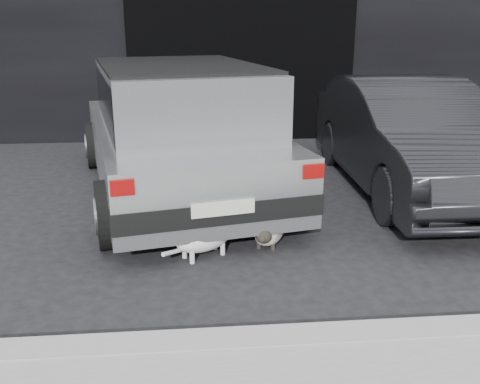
{
  "coord_description": "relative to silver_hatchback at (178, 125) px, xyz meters",
  "views": [
    {
      "loc": [
        0.08,
        -5.65,
        2.11
      ],
      "look_at": [
        0.5,
        -1.04,
        0.62
      ],
      "focal_mm": 40.0,
      "sensor_mm": 36.0,
      "label": 1
    }
  ],
  "objects": [
    {
      "name": "ground",
      "position": [
        0.09,
        -0.86,
        -0.89
      ],
      "size": [
        80.0,
        80.0,
        0.0
      ],
      "primitive_type": "plane",
      "color": "black",
      "rests_on": "ground"
    },
    {
      "name": "garage_opening",
      "position": [
        1.09,
        3.13,
        0.41
      ],
      "size": [
        4.0,
        0.1,
        2.6
      ],
      "primitive_type": "cube",
      "color": "black",
      "rests_on": "ground"
    },
    {
      "name": "curb",
      "position": [
        1.09,
        -3.46,
        -0.83
      ],
      "size": [
        18.0,
        0.25,
        0.12
      ],
      "primitive_type": "cube",
      "color": "gray",
      "rests_on": "ground"
    },
    {
      "name": "silver_hatchback",
      "position": [
        0.0,
        0.0,
        0.0
      ],
      "size": [
        2.87,
        4.72,
        1.63
      ],
      "rotation": [
        0.0,
        0.0,
        0.2
      ],
      "color": "#A2A5A6",
      "rests_on": "ground"
    },
    {
      "name": "second_car",
      "position": [
        2.91,
        -0.07,
        -0.18
      ],
      "size": [
        1.56,
        4.3,
        1.41
      ],
      "primitive_type": "imported",
      "rotation": [
        0.0,
        0.0,
        -0.02
      ],
      "color": "black",
      "rests_on": "ground"
    },
    {
      "name": "cat_siamese",
      "position": [
        0.88,
        -1.71,
        -0.76
      ],
      "size": [
        0.44,
        0.79,
        0.28
      ],
      "rotation": [
        0.0,
        0.0,
        2.8
      ],
      "color": "beige",
      "rests_on": "ground"
    },
    {
      "name": "cat_white",
      "position": [
        0.28,
        -1.9,
        -0.7
      ],
      "size": [
        0.73,
        0.54,
        0.39
      ],
      "rotation": [
        0.0,
        0.0,
        -1.05
      ],
      "color": "white",
      "rests_on": "ground"
    }
  ]
}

